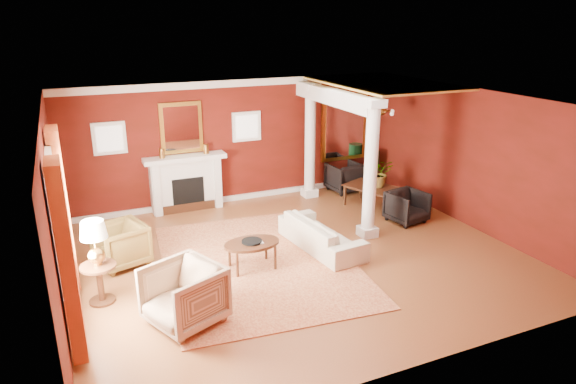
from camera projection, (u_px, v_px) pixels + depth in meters
name	position (u px, v px, depth m)	size (l,w,h in m)	color
ground	(298.00, 257.00, 9.61)	(8.00, 8.00, 0.00)	brown
room_shell	(299.00, 152.00, 8.95)	(8.04, 7.04, 2.92)	#5E120D
fireplace	(186.00, 183.00, 11.77)	(1.85, 0.42, 1.29)	silver
overmantel_mirror	(181.00, 128.00, 11.48)	(0.95, 0.07, 1.15)	gold
flank_window_left	(109.00, 138.00, 10.93)	(0.70, 0.07, 0.70)	silver
flank_window_right	(247.00, 126.00, 12.12)	(0.70, 0.07, 0.70)	silver
left_window	(63.00, 231.00, 7.14)	(0.21, 2.55, 2.60)	white
column_front	(371.00, 169.00, 10.05)	(0.36, 0.36, 2.80)	silver
column_back	(310.00, 140.00, 12.39)	(0.36, 0.36, 2.80)	silver
header_beam	(333.00, 97.00, 11.05)	(0.30, 3.20, 0.32)	silver
amber_ceiling	(383.00, 83.00, 11.28)	(2.30, 3.40, 0.04)	gold
dining_mirror	(344.00, 128.00, 13.20)	(1.30, 0.07, 1.70)	gold
chandelier	(382.00, 111.00, 11.54)	(0.60, 0.62, 0.75)	#AD7B36
crown_trim	(235.00, 83.00, 11.69)	(8.00, 0.08, 0.16)	silver
base_trim	(239.00, 197.00, 12.58)	(8.00, 0.08, 0.12)	silver
rug	(258.00, 263.00, 9.35)	(3.33, 4.44, 0.02)	maroon
sofa	(322.00, 229.00, 9.85)	(2.01, 0.59, 0.79)	beige
armchair_leopard	(120.00, 243.00, 9.15)	(0.84, 0.78, 0.86)	black
armchair_stripe	(184.00, 293.00, 7.38)	(0.97, 0.90, 0.99)	tan
coffee_table	(252.00, 245.00, 9.01)	(1.00, 1.00, 0.51)	black
coffee_book	(253.00, 237.00, 8.94)	(0.17, 0.02, 0.23)	black
side_table	(96.00, 249.00, 7.79)	(0.55, 0.55, 1.37)	black
dining_table	(377.00, 191.00, 11.94)	(1.45, 0.51, 0.81)	black
dining_chair_near	(407.00, 205.00, 11.12)	(0.74, 0.69, 0.76)	black
dining_chair_far	(345.00, 176.00, 13.10)	(0.79, 0.74, 0.81)	black
green_urn	(371.00, 173.00, 13.41)	(0.41, 0.41, 0.99)	#143F1D
potted_plant	(380.00, 163.00, 11.78)	(0.59, 0.66, 0.51)	#26591E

